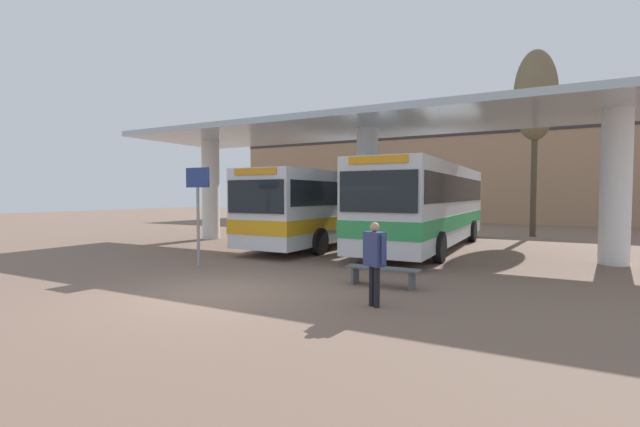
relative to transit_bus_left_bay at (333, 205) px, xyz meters
The scene contains 10 objects.
ground_plane 10.34m from the transit_bus_left_bay, 78.39° to the right, with size 100.00×100.00×0.00m, color #755B4C.
townhouse_backdrop 18.17m from the transit_bus_left_bay, 83.40° to the left, with size 40.00×0.58×8.94m.
station_canopy 3.47m from the transit_bus_left_bay, 25.86° to the right, with size 21.71×6.17×5.13m.
transit_bus_left_bay is the anchor object (origin of this frame).
transit_bus_center_bay 4.20m from the transit_bus_left_bay, ahead, with size 2.89×12.07×3.36m.
waiting_bench_near_pillar 9.17m from the transit_bus_left_bay, 55.91° to the right, with size 1.80×0.44×0.46m.
info_sign_platform 7.53m from the transit_bus_left_bay, 96.70° to the right, with size 0.90×0.09×3.03m.
pedestrian_waiting 10.90m from the transit_bus_left_bay, 59.17° to the right, with size 0.58×0.43×1.67m.
poplar_tree_behind_left 12.45m from the transit_bus_left_bay, 45.29° to the left, with size 2.14×2.14×9.74m.
parked_car_street 14.75m from the transit_bus_left_bay, 103.99° to the left, with size 4.57×2.22×2.22m.
Camera 1 is at (6.52, -7.21, 2.21)m, focal length 24.00 mm.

